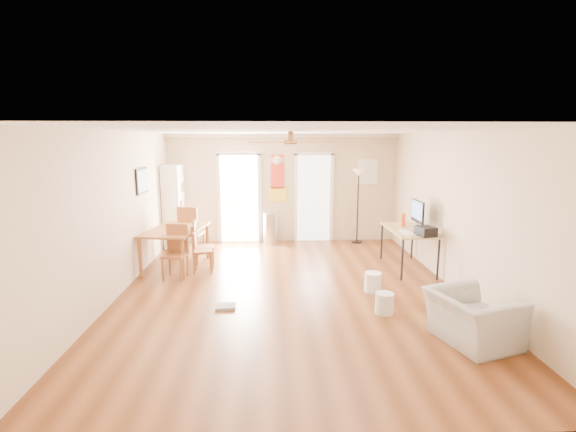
{
  "coord_description": "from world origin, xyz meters",
  "views": [
    {
      "loc": [
        -0.32,
        -6.59,
        2.47
      ],
      "look_at": [
        0.0,
        0.6,
        1.15
      ],
      "focal_mm": 26.1,
      "sensor_mm": 36.0,
      "label": 1
    }
  ],
  "objects_px": {
    "computer_desk": "(408,249)",
    "dining_chair_far": "(192,231)",
    "dining_chair_right_b": "(202,248)",
    "trash_can": "(270,228)",
    "wastebasket_b": "(384,303)",
    "printer": "(426,231)",
    "wastebasket_a": "(373,282)",
    "torchiere_lamp": "(358,206)",
    "dining_chair_right_a": "(204,245)",
    "dining_table": "(177,248)",
    "bookshelf": "(174,206)",
    "armchair": "(472,318)",
    "dining_chair_near": "(174,252)"
  },
  "relations": [
    {
      "from": "computer_desk",
      "to": "dining_chair_far",
      "type": "bearing_deg",
      "value": 165.13
    },
    {
      "from": "dining_chair_right_b",
      "to": "trash_can",
      "type": "relative_size",
      "value": 1.23
    },
    {
      "from": "wastebasket_b",
      "to": "printer",
      "type": "bearing_deg",
      "value": 53.48
    },
    {
      "from": "dining_chair_right_b",
      "to": "wastebasket_a",
      "type": "relative_size",
      "value": 2.85
    },
    {
      "from": "torchiere_lamp",
      "to": "printer",
      "type": "xyz_separation_m",
      "value": [
        0.66,
        -2.66,
        -0.03
      ]
    },
    {
      "from": "trash_can",
      "to": "dining_chair_right_a",
      "type": "bearing_deg",
      "value": -124.52
    },
    {
      "from": "dining_chair_right_a",
      "to": "computer_desk",
      "type": "distance_m",
      "value": 3.94
    },
    {
      "from": "dining_chair_far",
      "to": "torchiere_lamp",
      "type": "relative_size",
      "value": 0.6
    },
    {
      "from": "dining_table",
      "to": "dining_chair_right_b",
      "type": "height_order",
      "value": "dining_chair_right_b"
    },
    {
      "from": "dining_chair_far",
      "to": "trash_can",
      "type": "distance_m",
      "value": 1.95
    },
    {
      "from": "trash_can",
      "to": "computer_desk",
      "type": "bearing_deg",
      "value": -38.69
    },
    {
      "from": "wastebasket_b",
      "to": "trash_can",
      "type": "bearing_deg",
      "value": 111.15
    },
    {
      "from": "wastebasket_a",
      "to": "wastebasket_b",
      "type": "height_order",
      "value": "wastebasket_a"
    },
    {
      "from": "dining_chair_right_a",
      "to": "wastebasket_a",
      "type": "distance_m",
      "value": 3.32
    },
    {
      "from": "computer_desk",
      "to": "printer",
      "type": "distance_m",
      "value": 0.74
    },
    {
      "from": "bookshelf",
      "to": "dining_chair_right_b",
      "type": "height_order",
      "value": "bookshelf"
    },
    {
      "from": "torchiere_lamp",
      "to": "printer",
      "type": "height_order",
      "value": "torchiere_lamp"
    },
    {
      "from": "dining_chair_right_b",
      "to": "dining_chair_far",
      "type": "relative_size",
      "value": 0.85
    },
    {
      "from": "wastebasket_b",
      "to": "armchair",
      "type": "bearing_deg",
      "value": -47.87
    },
    {
      "from": "dining_chair_right_b",
      "to": "torchiere_lamp",
      "type": "bearing_deg",
      "value": -69.46
    },
    {
      "from": "printer",
      "to": "dining_chair_far",
      "type": "bearing_deg",
      "value": 144.69
    },
    {
      "from": "dining_chair_right_b",
      "to": "armchair",
      "type": "bearing_deg",
      "value": -139.94
    },
    {
      "from": "dining_chair_right_b",
      "to": "dining_table",
      "type": "bearing_deg",
      "value": 47.64
    },
    {
      "from": "dining_chair_far",
      "to": "armchair",
      "type": "relative_size",
      "value": 1.11
    },
    {
      "from": "torchiere_lamp",
      "to": "wastebasket_b",
      "type": "bearing_deg",
      "value": -96.39
    },
    {
      "from": "trash_can",
      "to": "armchair",
      "type": "xyz_separation_m",
      "value": [
        2.46,
        -5.12,
        -0.06
      ]
    },
    {
      "from": "bookshelf",
      "to": "dining_chair_right_a",
      "type": "height_order",
      "value": "bookshelf"
    },
    {
      "from": "bookshelf",
      "to": "dining_chair_right_b",
      "type": "distance_m",
      "value": 2.3
    },
    {
      "from": "bookshelf",
      "to": "wastebasket_b",
      "type": "distance_m",
      "value": 5.7
    },
    {
      "from": "dining_table",
      "to": "wastebasket_a",
      "type": "relative_size",
      "value": 4.82
    },
    {
      "from": "printer",
      "to": "wastebasket_b",
      "type": "xyz_separation_m",
      "value": [
        -1.13,
        -1.52,
        -0.71
      ]
    },
    {
      "from": "computer_desk",
      "to": "printer",
      "type": "relative_size",
      "value": 4.46
    },
    {
      "from": "dining_table",
      "to": "torchiere_lamp",
      "type": "xyz_separation_m",
      "value": [
        3.94,
        1.78,
        0.51
      ]
    },
    {
      "from": "dining_chair_right_a",
      "to": "dining_chair_right_b",
      "type": "height_order",
      "value": "dining_chair_right_a"
    },
    {
      "from": "armchair",
      "to": "wastebasket_a",
      "type": "bearing_deg",
      "value": 7.02
    },
    {
      "from": "torchiere_lamp",
      "to": "printer",
      "type": "distance_m",
      "value": 2.74
    },
    {
      "from": "bookshelf",
      "to": "armchair",
      "type": "relative_size",
      "value": 1.97
    },
    {
      "from": "dining_table",
      "to": "computer_desk",
      "type": "distance_m",
      "value": 4.5
    },
    {
      "from": "computer_desk",
      "to": "dining_chair_right_b",
      "type": "bearing_deg",
      "value": -179.84
    },
    {
      "from": "dining_chair_near",
      "to": "wastebasket_b",
      "type": "bearing_deg",
      "value": -18.73
    },
    {
      "from": "dining_chair_right_a",
      "to": "wastebasket_a",
      "type": "bearing_deg",
      "value": -121.24
    },
    {
      "from": "dining_chair_near",
      "to": "wastebasket_b",
      "type": "xyz_separation_m",
      "value": [
        3.35,
        -1.7,
        -0.33
      ]
    },
    {
      "from": "dining_chair_right_b",
      "to": "armchair",
      "type": "relative_size",
      "value": 0.94
    },
    {
      "from": "computer_desk",
      "to": "wastebasket_a",
      "type": "relative_size",
      "value": 4.56
    },
    {
      "from": "dining_chair_far",
      "to": "armchair",
      "type": "height_order",
      "value": "dining_chair_far"
    },
    {
      "from": "dining_table",
      "to": "armchair",
      "type": "xyz_separation_m",
      "value": [
        4.3,
        -3.32,
        -0.07
      ]
    },
    {
      "from": "dining_chair_right_b",
      "to": "dining_chair_far",
      "type": "bearing_deg",
      "value": 7.55
    },
    {
      "from": "dining_chair_right_a",
      "to": "dining_chair_far",
      "type": "bearing_deg",
      "value": 18.21
    },
    {
      "from": "dining_chair_near",
      "to": "computer_desk",
      "type": "xyz_separation_m",
      "value": [
        4.37,
        0.39,
        -0.09
      ]
    },
    {
      "from": "torchiere_lamp",
      "to": "printer",
      "type": "bearing_deg",
      "value": -76.07
    }
  ]
}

